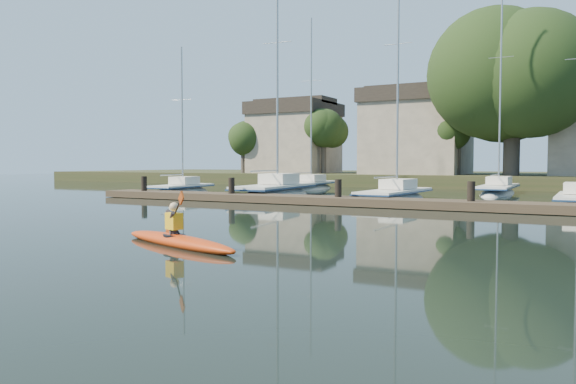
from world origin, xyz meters
The scene contains 9 objects.
ground centered at (0.00, 0.00, 0.00)m, with size 160.00×160.00×0.00m, color black.
kayak centered at (-1.23, 0.33, 0.17)m, with size 4.45×1.98×1.43m.
dock centered at (0.00, 14.00, 0.20)m, with size 34.00×2.00×1.80m.
sailboat_0 centered at (-16.03, 18.53, -0.17)m, with size 2.62×6.84×10.58m.
sailboat_1 centered at (-8.91, 18.43, -0.21)m, with size 3.32×9.67×15.50m.
sailboat_2 centered at (-1.57, 18.11, -0.17)m, with size 2.25×8.47×13.92m.
sailboat_5 centered at (-10.90, 26.94, -0.17)m, with size 2.39×8.39×13.73m.
sailboat_6 centered at (2.19, 27.17, -0.17)m, with size 2.10×9.25×14.66m.
shore centered at (1.61, 40.29, 3.23)m, with size 90.00×25.25×12.75m.
Camera 1 is at (7.44, -10.05, 1.97)m, focal length 35.00 mm.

